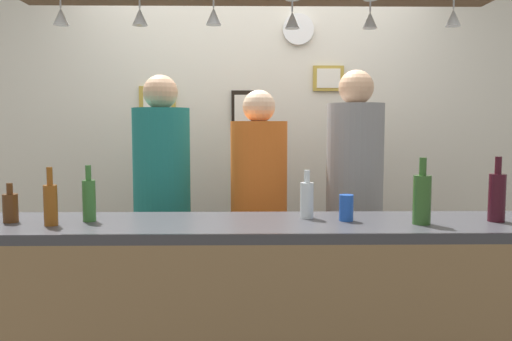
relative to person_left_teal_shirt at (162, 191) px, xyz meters
name	(u,v)px	position (x,y,z in m)	size (l,w,h in m)	color
back_wall	(254,145)	(0.56, 0.70, 0.25)	(4.40, 0.06, 2.60)	silver
bar_counter	(258,302)	(0.56, -0.90, -0.37)	(2.70, 0.55, 1.01)	#38383D
hanging_wineglass_far_left	(61,15)	(-0.31, -0.74, 0.88)	(0.07, 0.07, 0.13)	silver
hanging_wineglass_left	(140,16)	(0.04, -0.74, 0.88)	(0.07, 0.07, 0.13)	silver
hanging_wineglass_center_left	(214,15)	(0.37, -0.76, 0.88)	(0.07, 0.07, 0.13)	silver
hanging_wineglass_center	(292,19)	(0.72, -0.68, 0.88)	(0.07, 0.07, 0.13)	silver
hanging_wineglass_center_right	(370,19)	(1.08, -0.68, 0.88)	(0.07, 0.07, 0.13)	silver
hanging_wineglass_right	(453,17)	(1.44, -0.74, 0.88)	(0.07, 0.07, 0.13)	silver
person_left_teal_shirt	(162,191)	(0.00, 0.00, 0.00)	(0.34, 0.34, 1.74)	#2D334C
person_middle_orange_shirt	(259,200)	(0.58, 0.00, -0.06)	(0.34, 0.34, 1.65)	#2D334C
person_right_grey_shirt	(354,187)	(1.16, 0.00, 0.02)	(0.34, 0.34, 1.77)	#2D334C
bottle_beer_amber_tall	(51,203)	(-0.36, -0.82, 0.05)	(0.06, 0.06, 0.26)	brown
bottle_soda_clear	(307,199)	(0.80, -0.66, 0.04)	(0.06, 0.06, 0.23)	silver
bottle_beer_brown_stubby	(10,207)	(-0.57, -0.74, 0.02)	(0.07, 0.07, 0.18)	#512D14
bottle_beer_green_import	(89,199)	(-0.22, -0.73, 0.05)	(0.06, 0.06, 0.26)	#336B2D
bottle_champagne_green	(422,198)	(1.30, -0.82, 0.07)	(0.08, 0.08, 0.30)	#2D5623
bottle_wine_dark_red	(497,196)	(1.66, -0.76, 0.07)	(0.08, 0.08, 0.30)	#380F19
drink_can	(346,208)	(0.97, -0.73, 0.01)	(0.07, 0.07, 0.12)	#1E4CB2
picture_frame_upper_small	(328,78)	(1.09, 0.66, 0.73)	(0.22, 0.02, 0.18)	#B29338
picture_frame_caricature	(158,110)	(-0.13, 0.66, 0.50)	(0.26, 0.02, 0.34)	#B29338
picture_frame_crest	(244,109)	(0.49, 0.66, 0.51)	(0.18, 0.02, 0.26)	black
wall_clock	(298,29)	(0.88, 0.65, 1.07)	(0.22, 0.22, 0.03)	white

